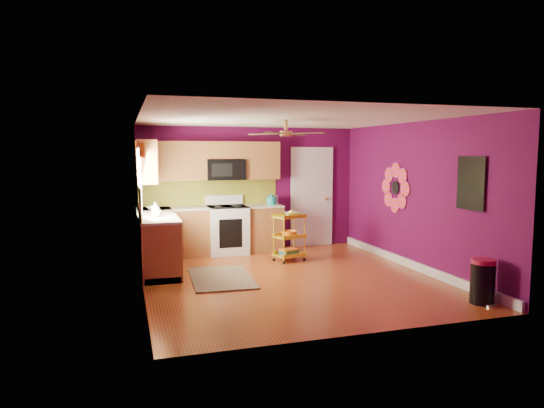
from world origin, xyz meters
name	(u,v)px	position (x,y,z in m)	size (l,w,h in m)	color
ground	(290,278)	(0.00, 0.00, 0.00)	(5.00, 5.00, 0.00)	maroon
room_envelope	(292,175)	(0.03, 0.00, 1.63)	(4.54, 5.04, 2.52)	#560941
lower_cabinets	(189,237)	(-1.35, 1.82, 0.43)	(2.81, 2.31, 0.94)	brown
electric_range	(227,229)	(-0.55, 2.17, 0.48)	(0.76, 0.66, 1.13)	white
upper_cabinetry	(191,162)	(-1.24, 2.17, 1.80)	(2.80, 2.30, 1.26)	brown
left_window	(140,168)	(-2.22, 1.05, 1.74)	(0.08, 1.35, 1.08)	white
panel_door	(312,198)	(1.35, 2.47, 1.02)	(0.95, 0.11, 2.15)	white
right_wall_art	(426,186)	(2.23, -0.34, 1.44)	(0.04, 2.74, 1.04)	black
ceiling_fan	(286,133)	(0.00, 0.20, 2.29)	(1.01, 1.01, 0.26)	#BF8C3F
shag_rug	(221,278)	(-1.05, 0.29, 0.01)	(0.93, 1.52, 0.02)	black
rolling_cart	(289,235)	(0.40, 1.17, 0.48)	(0.61, 0.52, 0.94)	yellow
trash_can	(483,281)	(1.99, -1.98, 0.30)	(0.34, 0.36, 0.60)	black
teal_kettle	(271,200)	(0.37, 2.19, 1.02)	(0.18, 0.18, 0.21)	teal
toaster	(272,200)	(0.40, 2.25, 1.03)	(0.22, 0.15, 0.18)	beige
soap_bottle_a	(155,209)	(-1.99, 1.21, 1.05)	(0.10, 0.10, 0.21)	#EA3F72
soap_bottle_b	(156,208)	(-1.95, 1.52, 1.02)	(0.13, 0.13, 0.17)	white
counter_dish	(152,208)	(-1.98, 2.01, 0.97)	(0.25, 0.25, 0.06)	white
counter_cup	(158,214)	(-1.96, 0.95, 0.99)	(0.13, 0.13, 0.10)	white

